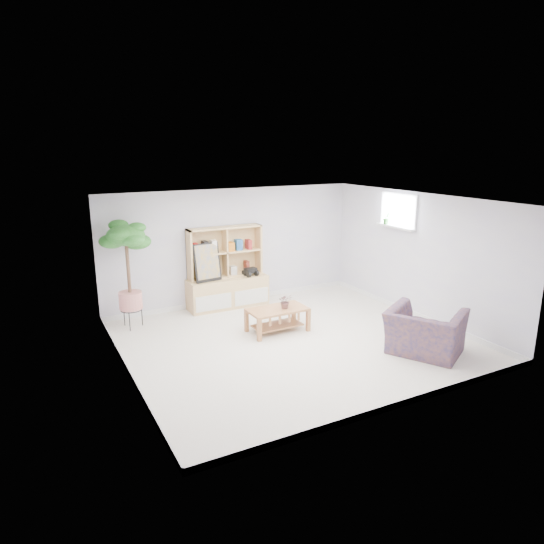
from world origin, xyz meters
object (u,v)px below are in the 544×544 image
coffee_table (277,320)px  floor_tree (129,275)px  armchair (425,329)px  storage_unit (227,268)px

coffee_table → floor_tree: (-2.26, 1.42, 0.77)m
coffee_table → armchair: (1.62, -1.94, 0.20)m
storage_unit → coffee_table: storage_unit is taller
storage_unit → floor_tree: size_ratio=0.84×
floor_tree → armchair: size_ratio=1.76×
storage_unit → armchair: storage_unit is taller
storage_unit → coffee_table: bearing=-81.9°
floor_tree → coffee_table: bearing=-32.1°
storage_unit → armchair: 4.10m
floor_tree → armchair: floor_tree is taller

